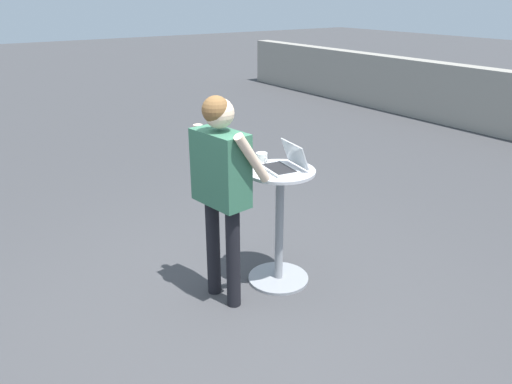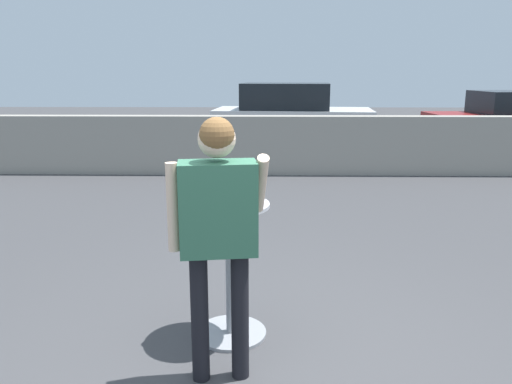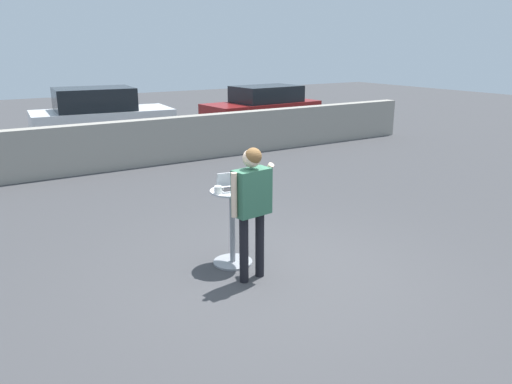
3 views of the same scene
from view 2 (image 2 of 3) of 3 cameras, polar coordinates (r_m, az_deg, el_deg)
name	(u,v)px [view 2 (image 2 of 3)]	position (r m, az deg, el deg)	size (l,w,h in m)	color
pavement_kerb	(267,145)	(9.45, 1.21, 5.39)	(17.94, 0.35, 1.10)	gray
cafe_table	(230,267)	(3.62, -2.95, -8.57)	(0.56, 0.56, 1.01)	gray
laptop	(231,195)	(3.49, -2.89, -0.38)	(0.36, 0.33, 0.21)	#B7BABF
coffee_mug	(198,198)	(3.44, -6.61, -0.68)	(0.13, 0.09, 0.09)	white
standing_person	(218,218)	(2.94, -4.36, -3.01)	(0.60, 0.42, 1.65)	black
parked_car_near_street	(291,116)	(12.65, 4.01, 8.69)	(4.01, 2.16, 1.62)	silver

